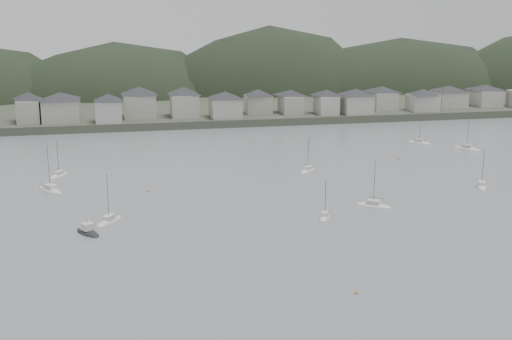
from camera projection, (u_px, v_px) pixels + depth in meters
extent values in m
plane|color=slate|center=(373.00, 338.00, 87.89)|extent=(900.00, 900.00, 0.00)
cube|color=#383D2D|center=(174.00, 90.00, 367.72)|extent=(900.00, 250.00, 3.00)
ellipsoid|color=black|center=(117.00, 117.00, 342.67)|extent=(132.08, 90.41, 79.74)
ellipsoid|color=black|center=(269.00, 117.00, 360.60)|extent=(133.88, 88.37, 101.41)
ellipsoid|color=black|center=(398.00, 110.00, 370.92)|extent=(165.81, 81.78, 82.55)
cube|color=gray|center=(30.00, 111.00, 245.50)|extent=(8.34, 12.91, 8.59)
pyramid|color=#28282D|center=(28.00, 96.00, 244.15)|extent=(15.78, 15.78, 3.01)
cube|color=gray|center=(61.00, 111.00, 247.35)|extent=(13.68, 13.35, 8.36)
pyramid|color=#28282D|center=(60.00, 96.00, 246.03)|extent=(20.07, 20.07, 2.93)
cube|color=#B5B1AA|center=(109.00, 112.00, 246.03)|extent=(9.78, 10.20, 8.08)
pyramid|color=#28282D|center=(108.00, 97.00, 244.75)|extent=(14.83, 14.83, 2.83)
cube|color=gray|center=(140.00, 106.00, 257.56)|extent=(12.59, 13.33, 9.09)
pyramid|color=#28282D|center=(139.00, 91.00, 256.12)|extent=(19.24, 19.24, 3.18)
cube|color=#B5B1AA|center=(184.00, 105.00, 259.81)|extent=(10.74, 12.17, 8.87)
pyramid|color=#28282D|center=(184.00, 91.00, 258.41)|extent=(17.01, 17.01, 3.10)
cube|color=gray|center=(225.00, 108.00, 256.96)|extent=(11.63, 12.09, 7.69)
pyramid|color=#28282D|center=(225.00, 95.00, 255.75)|extent=(17.61, 17.61, 2.69)
cube|color=gray|center=(258.00, 104.00, 268.41)|extent=(10.37, 9.35, 7.44)
pyramid|color=#28282D|center=(258.00, 92.00, 267.23)|extent=(14.65, 14.65, 2.60)
cube|color=gray|center=(291.00, 104.00, 268.93)|extent=(8.24, 12.20, 7.22)
pyramid|color=#28282D|center=(291.00, 93.00, 267.79)|extent=(15.17, 15.17, 2.53)
cube|color=#B5B1AA|center=(326.00, 105.00, 266.80)|extent=(8.06, 10.91, 7.46)
pyramid|color=#28282D|center=(327.00, 93.00, 265.62)|extent=(14.08, 14.08, 2.61)
cube|color=gray|center=(356.00, 104.00, 267.92)|extent=(11.73, 11.78, 7.66)
pyramid|color=#28282D|center=(356.00, 92.00, 266.71)|extent=(17.46, 17.46, 2.68)
cube|color=#B5B1AA|center=(382.00, 101.00, 280.60)|extent=(10.19, 13.02, 7.33)
pyramid|color=#28282D|center=(382.00, 89.00, 279.44)|extent=(17.23, 17.23, 2.57)
cube|color=#B5B1AA|center=(423.00, 103.00, 275.35)|extent=(11.70, 9.81, 6.88)
pyramid|color=#28282D|center=(423.00, 92.00, 274.26)|extent=(15.97, 15.97, 2.41)
cube|color=#B5B1AA|center=(448.00, 99.00, 287.24)|extent=(12.83, 12.48, 7.00)
pyramid|color=#28282D|center=(449.00, 88.00, 286.13)|extent=(18.79, 18.79, 2.45)
cube|color=#B5B1AA|center=(485.00, 98.00, 291.54)|extent=(11.07, 13.50, 6.97)
pyramid|color=#28282D|center=(486.00, 87.00, 290.44)|extent=(18.25, 18.25, 2.44)
ellipsoid|color=silver|center=(308.00, 171.00, 182.04)|extent=(6.94, 7.01, 1.50)
cube|color=silver|center=(308.00, 167.00, 181.80)|extent=(3.01, 3.02, 0.70)
cylinder|color=#3F3F42|center=(308.00, 154.00, 180.91)|extent=(0.12, 0.12, 9.34)
cylinder|color=#3F3F42|center=(304.00, 165.00, 182.38)|extent=(2.43, 2.47, 0.10)
ellipsoid|color=silver|center=(373.00, 206.00, 148.38)|extent=(8.42, 7.10, 1.69)
cube|color=silver|center=(374.00, 202.00, 148.11)|extent=(3.48, 3.22, 0.70)
cylinder|color=#3F3F42|center=(374.00, 184.00, 147.11)|extent=(0.12, 0.12, 10.53)
cylinder|color=#3F3F42|center=(377.00, 198.00, 149.08)|extent=(3.14, 2.29, 0.10)
ellipsoid|color=silver|center=(59.00, 176.00, 176.35)|extent=(6.06, 7.92, 1.55)
cube|color=silver|center=(59.00, 172.00, 176.10)|extent=(2.84, 3.20, 0.70)
cylinder|color=#3F3F42|center=(58.00, 158.00, 175.18)|extent=(0.12, 0.12, 9.67)
cylinder|color=#3F3F42|center=(56.00, 169.00, 176.96)|extent=(1.86, 3.05, 0.10)
ellipsoid|color=silver|center=(50.00, 191.00, 161.47)|extent=(7.82, 9.28, 1.86)
cube|color=silver|center=(50.00, 186.00, 161.18)|extent=(3.55, 3.83, 0.70)
cylinder|color=#3F3F42|center=(49.00, 168.00, 160.08)|extent=(0.12, 0.12, 11.61)
cylinder|color=#3F3F42|center=(45.00, 186.00, 159.56)|extent=(2.51, 3.46, 0.10)
ellipsoid|color=silver|center=(109.00, 222.00, 137.22)|extent=(6.95, 8.28, 1.66)
cube|color=silver|center=(109.00, 217.00, 136.95)|extent=(3.16, 3.42, 0.70)
cylinder|color=#3F3F42|center=(108.00, 198.00, 135.97)|extent=(0.12, 0.12, 10.35)
cylinder|color=#3F3F42|center=(113.00, 216.00, 135.85)|extent=(2.24, 3.09, 0.10)
ellipsoid|color=silver|center=(325.00, 218.00, 140.17)|extent=(4.79, 6.75, 1.30)
cube|color=silver|center=(325.00, 213.00, 139.95)|extent=(2.30, 2.68, 0.70)
cylinder|color=#3F3F42|center=(325.00, 199.00, 139.18)|extent=(0.12, 0.12, 8.13)
cylinder|color=#3F3F42|center=(329.00, 212.00, 138.93)|extent=(1.41, 2.66, 0.10)
ellipsoid|color=silver|center=(481.00, 187.00, 165.06)|extent=(5.72, 8.09, 1.56)
cube|color=silver|center=(482.00, 183.00, 164.81)|extent=(2.76, 3.21, 0.70)
cylinder|color=#3F3F42|center=(483.00, 168.00, 163.89)|extent=(0.12, 0.12, 9.75)
cylinder|color=#3F3F42|center=(477.00, 180.00, 165.74)|extent=(1.66, 3.18, 0.10)
ellipsoid|color=silver|center=(467.00, 149.00, 211.42)|extent=(7.66, 9.33, 1.85)
cube|color=silver|center=(467.00, 146.00, 211.13)|extent=(3.51, 3.83, 0.70)
cylinder|color=#3F3F42|center=(468.00, 131.00, 210.03)|extent=(0.12, 0.12, 11.58)
cylinder|color=#3F3F42|center=(467.00, 145.00, 209.50)|extent=(2.43, 3.50, 0.10)
ellipsoid|color=silver|center=(419.00, 143.00, 221.38)|extent=(7.77, 7.61, 1.65)
cube|color=silver|center=(419.00, 140.00, 221.12)|extent=(3.34, 3.30, 0.70)
cylinder|color=#3F3F42|center=(420.00, 128.00, 220.14)|extent=(0.12, 0.12, 10.30)
cylinder|color=#3F3F42|center=(418.00, 139.00, 219.80)|extent=(2.75, 2.64, 0.10)
ellipsoid|color=black|center=(88.00, 233.00, 130.11)|extent=(6.21, 7.69, 1.63)
cube|color=silver|center=(87.00, 226.00, 129.76)|extent=(2.94, 2.99, 1.40)
cylinder|color=#3F3F42|center=(87.00, 222.00, 129.55)|extent=(0.10, 0.10, 1.20)
sphere|color=#BE873F|center=(148.00, 191.00, 161.16)|extent=(0.70, 0.70, 0.70)
sphere|color=#BE873F|center=(356.00, 292.00, 102.04)|extent=(0.70, 0.70, 0.70)
sphere|color=#BE873F|center=(399.00, 159.00, 196.61)|extent=(0.70, 0.70, 0.70)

